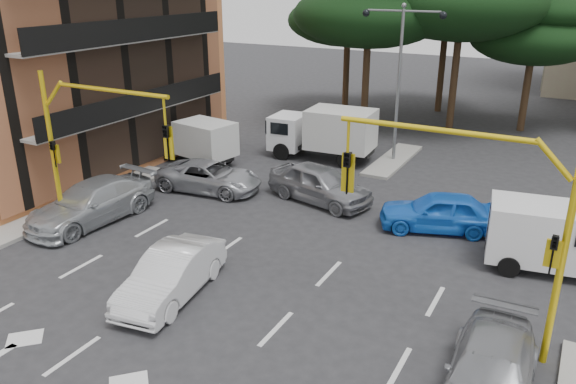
# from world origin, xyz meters

# --- Properties ---
(ground) EXTENTS (120.00, 120.00, 0.00)m
(ground) POSITION_xyz_m (0.00, 0.00, 0.00)
(ground) COLOR #28282B
(ground) RESTS_ON ground
(median_strip) EXTENTS (1.40, 6.00, 0.15)m
(median_strip) POSITION_xyz_m (0.00, 16.00, 0.07)
(median_strip) COLOR gray
(median_strip) RESTS_ON ground
(apartment_orange) EXTENTS (15.19, 16.15, 13.70)m
(apartment_orange) POSITION_xyz_m (-17.95, 8.00, 6.85)
(apartment_orange) COLOR #C5793D
(apartment_orange) RESTS_ON ground
(pine_left_near) EXTENTS (9.15, 9.15, 10.23)m
(pine_left_near) POSITION_xyz_m (-3.94, 21.96, 7.60)
(pine_left_near) COLOR #382616
(pine_left_near) RESTS_ON ground
(pine_left_far) EXTENTS (8.32, 8.32, 9.30)m
(pine_left_far) POSITION_xyz_m (-6.94, 25.96, 6.91)
(pine_left_far) COLOR #382616
(pine_left_far) RESTS_ON ground
(pine_right) EXTENTS (7.49, 7.49, 8.37)m
(pine_right) POSITION_xyz_m (5.06, 25.96, 6.22)
(pine_right) COLOR #382616
(pine_right) RESTS_ON ground
(pine_back) EXTENTS (9.15, 9.15, 10.23)m
(pine_back) POSITION_xyz_m (-0.94, 28.96, 7.60)
(pine_back) COLOR #382616
(pine_back) RESTS_ON ground
(signal_mast_right) EXTENTS (5.79, 0.37, 6.00)m
(signal_mast_right) POSITION_xyz_m (6.80, 1.99, 3.88)
(signal_mast_right) COLOR yellow
(signal_mast_right) RESTS_ON ground
(signal_mast_left) EXTENTS (5.79, 0.37, 6.00)m
(signal_mast_left) POSITION_xyz_m (-6.80, 1.99, 3.88)
(signal_mast_left) COLOR yellow
(signal_mast_left) RESTS_ON ground
(street_lamp_center) EXTENTS (4.16, 0.36, 7.77)m
(street_lamp_center) POSITION_xyz_m (0.00, 16.00, 5.43)
(street_lamp_center) COLOR slate
(street_lamp_center) RESTS_ON median_strip
(car_white_hatch) EXTENTS (2.17, 4.59, 1.46)m
(car_white_hatch) POSITION_xyz_m (-1.62, 0.02, 0.73)
(car_white_hatch) COLOR silver
(car_white_hatch) RESTS_ON ground
(car_blue_compact) EXTENTS (4.78, 3.13, 1.51)m
(car_blue_compact) POSITION_xyz_m (4.25, 8.60, 0.76)
(car_blue_compact) COLOR blue
(car_blue_compact) RESTS_ON ground
(car_silver_wagon) EXTENTS (2.63, 5.58, 1.57)m
(car_silver_wagon) POSITION_xyz_m (-8.00, 2.92, 0.79)
(car_silver_wagon) COLOR #ABAFB3
(car_silver_wagon) RESTS_ON ground
(car_silver_cross_a) EXTENTS (5.00, 2.75, 1.33)m
(car_silver_cross_a) POSITION_xyz_m (-5.95, 7.92, 0.66)
(car_silver_cross_a) COLOR #A4A6AC
(car_silver_cross_a) RESTS_ON ground
(car_silver_cross_b) EXTENTS (5.08, 2.97, 1.62)m
(car_silver_cross_b) POSITION_xyz_m (-1.00, 9.09, 0.81)
(car_silver_cross_b) COLOR gray
(car_silver_cross_b) RESTS_ON ground
(car_silver_parked) EXTENTS (2.09, 4.77, 1.36)m
(car_silver_parked) POSITION_xyz_m (7.60, -0.08, 0.68)
(car_silver_parked) COLOR gray
(car_silver_parked) RESTS_ON ground
(van_white) EXTENTS (4.80, 2.73, 2.27)m
(van_white) POSITION_xyz_m (8.50, 7.30, 1.13)
(van_white) COLOR white
(van_white) RESTS_ON ground
(box_truck_a) EXTENTS (4.94, 2.71, 2.30)m
(box_truck_a) POSITION_xyz_m (-9.00, 10.89, 1.15)
(box_truck_a) COLOR silver
(box_truck_a) RESTS_ON ground
(box_truck_b) EXTENTS (5.72, 2.72, 2.74)m
(box_truck_b) POSITION_xyz_m (-3.50, 14.66, 1.37)
(box_truck_b) COLOR white
(box_truck_b) RESTS_ON ground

